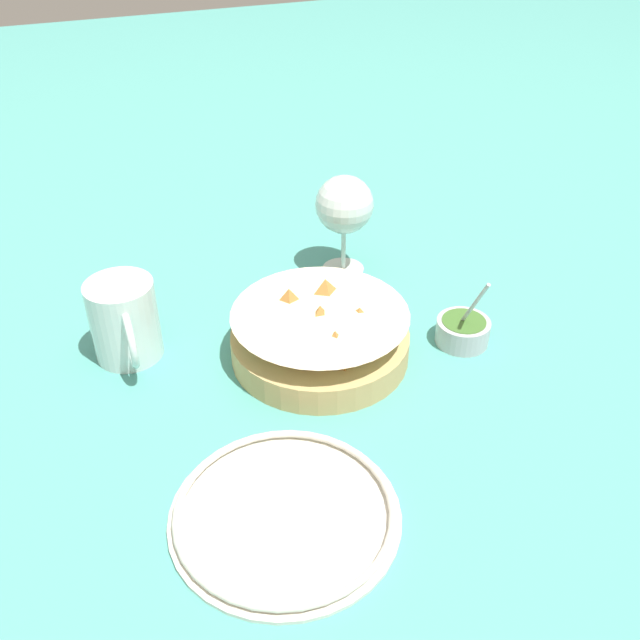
# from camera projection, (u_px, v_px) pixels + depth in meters

# --- Properties ---
(ground_plane) EXTENTS (4.00, 4.00, 0.00)m
(ground_plane) POSITION_uv_depth(u_px,v_px,m) (322.00, 341.00, 0.96)
(ground_plane) COLOR teal
(food_basket) EXTENTS (0.23, 0.23, 0.09)m
(food_basket) POSITION_uv_depth(u_px,v_px,m) (321.00, 335.00, 0.91)
(food_basket) COLOR tan
(food_basket) RESTS_ON ground_plane
(sauce_cup) EXTENTS (0.08, 0.07, 0.12)m
(sauce_cup) POSITION_uv_depth(u_px,v_px,m) (463.00, 330.00, 0.94)
(sauce_cup) COLOR #B7B7BC
(sauce_cup) RESTS_ON ground_plane
(wine_glass) EXTENTS (0.09, 0.09, 0.15)m
(wine_glass) POSITION_uv_depth(u_px,v_px,m) (344.00, 207.00, 1.05)
(wine_glass) COLOR silver
(wine_glass) RESTS_ON ground_plane
(beer_mug) EXTENTS (0.13, 0.09, 0.11)m
(beer_mug) POSITION_uv_depth(u_px,v_px,m) (125.00, 323.00, 0.90)
(beer_mug) COLOR silver
(beer_mug) RESTS_ON ground_plane
(side_plate) EXTENTS (0.23, 0.23, 0.01)m
(side_plate) POSITION_uv_depth(u_px,v_px,m) (285.00, 513.00, 0.71)
(side_plate) COLOR silver
(side_plate) RESTS_ON ground_plane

